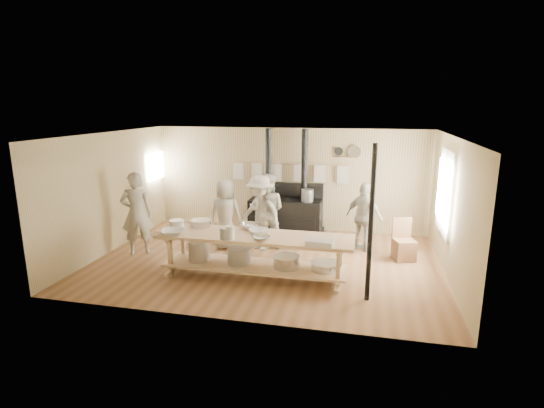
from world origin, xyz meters
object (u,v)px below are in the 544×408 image
Objects in this scene: cook_left at (267,210)px; cook_by_window at (260,213)px; cook_right at (364,217)px; roasting_pan at (320,243)px; prep_table at (254,252)px; chair at (404,248)px; cook_far_left at (137,213)px; cook_center at (226,214)px; stove at (285,212)px.

cook_left is 0.23m from cook_by_window.
cook_right is 2.50m from roasting_pan.
prep_table is 1.89m from cook_left.
cook_left is at bearing 123.45° from roasting_pan.
prep_table is at bearing 77.45° from cook_right.
cook_by_window is at bearing 100.28° from prep_table.
chair is (0.84, -0.43, -0.50)m from cook_right.
cook_far_left reaches higher than roasting_pan.
cook_center is (-0.87, -0.33, -0.06)m from cook_left.
cook_by_window is at bearing 162.08° from chair.
chair is 1.92× the size of roasting_pan.
cook_right is at bearing 38.08° from cook_by_window.
cook_center is 0.94× the size of cook_by_window.
cook_left is 0.93m from cook_center.
cook_far_left is at bearing 20.47° from cook_left.
cook_left is (-0.20, 1.85, 0.32)m from prep_table.
stove reaches higher than prep_table.
cook_far_left reaches higher than cook_left.
stove is at bearing 4.66° from cook_right.
cook_left is 1.95× the size of chair.
stove is 1.71× the size of cook_right.
roasting_pan is at bearing -69.65° from stove.
cook_center is (-1.06, 1.52, 0.27)m from prep_table.
cook_right is at bearing 135.19° from chair.
stove is 2.18m from cook_right.
cook_right is 1.07m from chair.
chair is at bearing 27.34° from cook_by_window.
prep_table is 2.29× the size of cook_center.
stove reaches higher than cook_center.
stove is at bearing -167.84° from cook_far_left.
cook_left is 2.61m from roasting_pan.
cook_far_left is 1.18× the size of cook_right.
stove reaches higher than cook_left.
cook_by_window is (0.77, 0.13, 0.05)m from cook_center.
prep_table is 2.85m from cook_right.
cook_right is (1.95, 2.07, 0.24)m from prep_table.
stove is at bearing 135.84° from chair.
cook_center is 3.06m from cook_right.
chair is at bearing 174.08° from cook_left.
cook_by_window reaches higher than cook_right.
roasting_pan is at bearing -14.86° from prep_table.
cook_right reaches higher than chair.
stove is at bearing -118.95° from cook_center.
cook_center reaches higher than cook_right.
cook_by_window is at bearing 61.72° from cook_left.
prep_table is 2.37× the size of cook_right.
stove is at bearing 89.96° from prep_table.
cook_far_left reaches higher than cook_right.
cook_right is at bearing -176.10° from cook_left.
cook_center is at bearing 176.59° from cook_far_left.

